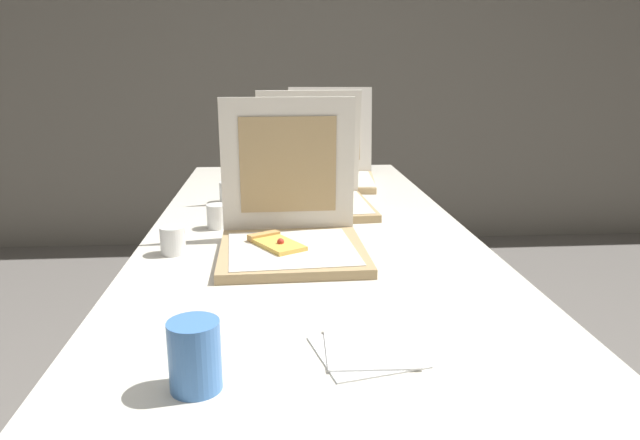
% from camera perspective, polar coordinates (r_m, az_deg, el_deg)
% --- Properties ---
extents(wall_back, '(10.00, 0.10, 2.60)m').
position_cam_1_polar(wall_back, '(3.95, -3.34, 16.51)').
color(wall_back, gray).
rests_on(wall_back, ground).
extents(table, '(0.86, 2.01, 0.76)m').
position_cam_1_polar(table, '(1.62, -1.13, -2.49)').
color(table, silver).
rests_on(table, ground).
extents(pizza_box_front, '(0.34, 0.35, 0.36)m').
position_cam_1_polar(pizza_box_front, '(1.38, -2.88, -1.10)').
color(pizza_box_front, tan).
rests_on(pizza_box_front, table).
extents(pizza_box_middle, '(0.36, 0.36, 0.36)m').
position_cam_1_polar(pizza_box_middle, '(1.80, -0.63, 2.79)').
color(pizza_box_middle, tan).
rests_on(pizza_box_middle, table).
extents(pizza_box_back, '(0.38, 0.46, 0.35)m').
position_cam_1_polar(pizza_box_back, '(2.21, 0.89, 5.03)').
color(pizza_box_back, tan).
rests_on(pizza_box_back, table).
extents(cup_white_near_center, '(0.06, 0.06, 0.07)m').
position_cam_1_polar(cup_white_near_center, '(1.41, -14.20, -1.95)').
color(cup_white_near_center, white).
rests_on(cup_white_near_center, table).
extents(cup_white_mid, '(0.06, 0.06, 0.07)m').
position_cam_1_polar(cup_white_mid, '(1.61, -9.99, 0.36)').
color(cup_white_mid, white).
rests_on(cup_white_mid, table).
extents(cup_white_far, '(0.06, 0.06, 0.07)m').
position_cam_1_polar(cup_white_far, '(1.92, -8.96, 2.72)').
color(cup_white_far, white).
rests_on(cup_white_far, table).
extents(cup_printed_front, '(0.07, 0.07, 0.10)m').
position_cam_1_polar(cup_printed_front, '(0.83, -12.15, -12.85)').
color(cup_printed_front, '#477FCC').
rests_on(cup_printed_front, table).
extents(napkin_pile, '(0.18, 0.18, 0.01)m').
position_cam_1_polar(napkin_pile, '(0.93, 4.73, -12.55)').
color(napkin_pile, white).
rests_on(napkin_pile, table).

